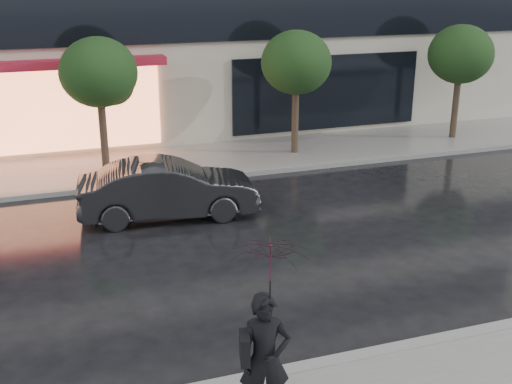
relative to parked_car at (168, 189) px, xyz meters
name	(u,v)px	position (x,y,z in m)	size (l,w,h in m)	color
ground	(351,326)	(1.93, -6.00, -0.71)	(120.00, 120.00, 0.00)	black
sidewalk_far	(203,160)	(1.93, 4.25, -0.65)	(60.00, 3.50, 0.12)	slate
curb_near	(380,354)	(1.93, -7.00, -0.64)	(60.00, 0.25, 0.14)	gray
curb_far	(218,176)	(1.93, 2.50, -0.64)	(60.00, 0.25, 0.14)	gray
tree_mid_west	(101,75)	(-1.01, 4.03, 2.21)	(2.20, 2.20, 3.99)	#33261C
tree_mid_east	(298,65)	(4.99, 4.03, 2.21)	(2.20, 2.20, 3.99)	#33261C
tree_far_east	(461,56)	(10.99, 4.03, 2.21)	(2.20, 2.20, 3.99)	#33261C
parked_car	(168,189)	(0.00, 0.00, 0.00)	(1.50, 4.31, 1.42)	black
pedestrian_with_umbrella	(268,308)	(-0.28, -7.91, 1.08)	(1.20, 1.22, 2.57)	black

